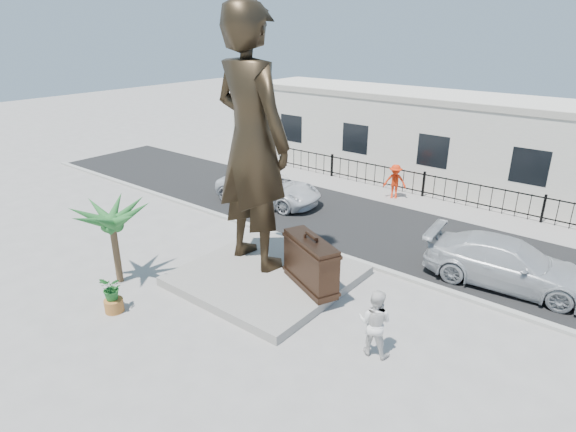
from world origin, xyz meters
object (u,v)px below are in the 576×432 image
object	(u,v)px
suitcase	(310,263)
tourist	(375,323)
car_white	(269,188)
statue	(252,141)

from	to	relation	value
suitcase	tourist	bearing A→B (deg)	0.37
suitcase	car_white	bearing A→B (deg)	163.96
suitcase	tourist	size ratio (longest dim) A/B	1.23
car_white	suitcase	bearing A→B (deg)	-138.40
statue	suitcase	bearing A→B (deg)	-177.99
suitcase	car_white	size ratio (longest dim) A/B	0.44
statue	suitcase	distance (m)	4.33
suitcase	statue	bearing A→B (deg)	-161.23
suitcase	car_white	world-z (taller)	suitcase
statue	car_white	bearing A→B (deg)	-45.61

